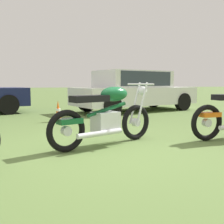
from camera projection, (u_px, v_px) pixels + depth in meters
ground_plane at (107, 151)px, 3.90m from camera, size 120.00×120.00×0.00m
motorcycle_green at (106, 116)px, 4.24m from camera, size 1.93×0.94×1.02m
car_white at (134, 89)px, 9.45m from camera, size 4.81×2.73×1.43m
traffic_cone at (58, 112)px, 6.93m from camera, size 0.25×0.25×0.55m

